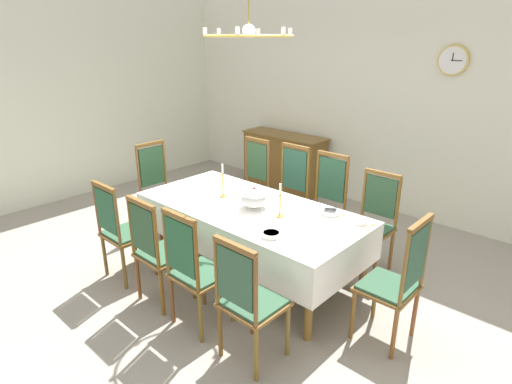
{
  "coord_description": "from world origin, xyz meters",
  "views": [
    {
      "loc": [
        2.7,
        -2.66,
        2.36
      ],
      "look_at": [
        0.11,
        0.15,
        0.95
      ],
      "focal_mm": 29.39,
      "sensor_mm": 36.0,
      "label": 1
    }
  ],
  "objects": [
    {
      "name": "ground",
      "position": [
        0.0,
        0.0,
        -0.02
      ],
      "size": [
        7.25,
        5.62,
        0.04
      ],
      "primitive_type": "cube",
      "color": "gray"
    },
    {
      "name": "back_wall",
      "position": [
        0.0,
        2.85,
        1.53
      ],
      "size": [
        7.25,
        0.08,
        3.06
      ],
      "primitive_type": "cube",
      "color": "silver",
      "rests_on": "ground"
    },
    {
      "name": "left_wall",
      "position": [
        -3.67,
        0.0,
        1.53
      ],
      "size": [
        0.08,
        5.62,
        3.06
      ],
      "primitive_type": "cube",
      "color": "silver",
      "rests_on": "ground"
    },
    {
      "name": "dining_table",
      "position": [
        0.0,
        0.18,
        0.69
      ],
      "size": [
        2.36,
        1.1,
        0.76
      ],
      "color": "brown",
      "rests_on": "ground"
    },
    {
      "name": "tablecloth",
      "position": [
        0.0,
        0.18,
        0.66
      ],
      "size": [
        2.38,
        1.12,
        0.38
      ],
      "color": "white",
      "rests_on": "dining_table"
    },
    {
      "name": "chair_south_a",
      "position": [
        -0.89,
        -0.77,
        0.55
      ],
      "size": [
        0.44,
        0.42,
        1.06
      ],
      "color": "brown",
      "rests_on": "ground"
    },
    {
      "name": "chair_north_a",
      "position": [
        -0.89,
        1.14,
        0.58
      ],
      "size": [
        0.44,
        0.42,
        1.14
      ],
      "rotation": [
        0.0,
        0.0,
        3.14
      ],
      "color": "brown",
      "rests_on": "ground"
    },
    {
      "name": "chair_south_b",
      "position": [
        -0.26,
        -0.77,
        0.56
      ],
      "size": [
        0.44,
        0.42,
        1.07
      ],
      "color": "brown",
      "rests_on": "ground"
    },
    {
      "name": "chair_north_b",
      "position": [
        -0.26,
        1.14,
        0.59
      ],
      "size": [
        0.44,
        0.42,
        1.16
      ],
      "rotation": [
        0.0,
        0.0,
        3.14
      ],
      "color": "brown",
      "rests_on": "ground"
    },
    {
      "name": "chair_south_c",
      "position": [
        0.27,
        -0.77,
        0.57
      ],
      "size": [
        0.44,
        0.42,
        1.1
      ],
      "color": "brown",
      "rests_on": "ground"
    },
    {
      "name": "chair_north_c",
      "position": [
        0.27,
        1.14,
        0.58
      ],
      "size": [
        0.44,
        0.42,
        1.15
      ],
      "rotation": [
        0.0,
        0.0,
        3.14
      ],
      "color": "brown",
      "rests_on": "ground"
    },
    {
      "name": "chair_south_d",
      "position": [
        0.88,
        -0.77,
        0.55
      ],
      "size": [
        0.44,
        0.42,
        1.06
      ],
      "color": "brown",
      "rests_on": "ground"
    },
    {
      "name": "chair_north_d",
      "position": [
        0.88,
        1.14,
        0.56
      ],
      "size": [
        0.44,
        0.42,
        1.06
      ],
      "rotation": [
        0.0,
        0.0,
        3.14
      ],
      "color": "brown",
      "rests_on": "ground"
    },
    {
      "name": "chair_head_west",
      "position": [
        -1.59,
        0.18,
        0.58
      ],
      "size": [
        0.42,
        0.44,
        1.14
      ],
      "rotation": [
        0.0,
        0.0,
        -1.57
      ],
      "color": "brown",
      "rests_on": "ground"
    },
    {
      "name": "chair_head_east",
      "position": [
        1.58,
        0.18,
        0.57
      ],
      "size": [
        0.42,
        0.44,
        1.12
      ],
      "rotation": [
        0.0,
        0.0,
        1.57
      ],
      "color": "brown",
      "rests_on": "ground"
    },
    {
      "name": "soup_tureen",
      "position": [
        0.06,
        0.18,
        0.87
      ],
      "size": [
        0.28,
        0.28,
        0.22
      ],
      "color": "white",
      "rests_on": "tablecloth"
    },
    {
      "name": "candlestick_west",
      "position": [
        -0.39,
        0.18,
        0.91
      ],
      "size": [
        0.07,
        0.07,
        0.37
      ],
      "color": "gold",
      "rests_on": "tablecloth"
    },
    {
      "name": "candlestick_east",
      "position": [
        0.39,
        0.18,
        0.89
      ],
      "size": [
        0.07,
        0.07,
        0.33
      ],
      "color": "gold",
      "rests_on": "tablecloth"
    },
    {
      "name": "bowl_near_left",
      "position": [
        1.02,
        0.57,
        0.78
      ],
      "size": [
        0.15,
        0.15,
        0.03
      ],
      "color": "white",
      "rests_on": "tablecloth"
    },
    {
      "name": "bowl_near_right",
      "position": [
        0.7,
        0.57,
        0.78
      ],
      "size": [
        0.19,
        0.19,
        0.04
      ],
      "color": "white",
      "rests_on": "tablecloth"
    },
    {
      "name": "bowl_far_left",
      "position": [
        0.6,
        -0.19,
        0.78
      ],
      "size": [
        0.17,
        0.17,
        0.04
      ],
      "color": "white",
      "rests_on": "tablecloth"
    },
    {
      "name": "spoon_primary",
      "position": [
        1.13,
        0.6,
        0.77
      ],
      "size": [
        0.05,
        0.18,
        0.01
      ],
      "rotation": [
        0.0,
        0.0,
        -0.18
      ],
      "color": "gold",
      "rests_on": "tablecloth"
    },
    {
      "name": "spoon_secondary",
      "position": [
        0.83,
        0.6,
        0.77
      ],
      "size": [
        0.04,
        0.18,
        0.01
      ],
      "rotation": [
        0.0,
        0.0,
        0.14
      ],
      "color": "gold",
      "rests_on": "tablecloth"
    },
    {
      "name": "sideboard",
      "position": [
        -1.45,
        2.53,
        0.45
      ],
      "size": [
        1.44,
        0.48,
        0.9
      ],
      "rotation": [
        0.0,
        0.0,
        3.14
      ],
      "color": "brown",
      "rests_on": "ground"
    },
    {
      "name": "mounted_clock",
      "position": [
        0.9,
        2.78,
        2.11
      ],
      "size": [
        0.36,
        0.06,
        0.36
      ],
      "color": "#D1B251"
    },
    {
      "name": "chandelier",
      "position": [
        0.0,
        0.18,
        2.38
      ],
      "size": [
        0.81,
        0.8,
        0.66
      ],
      "color": "gold"
    }
  ]
}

